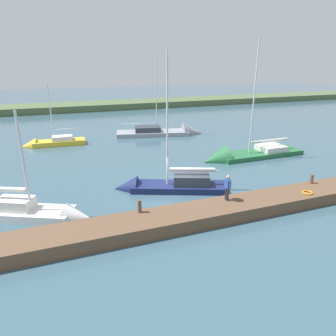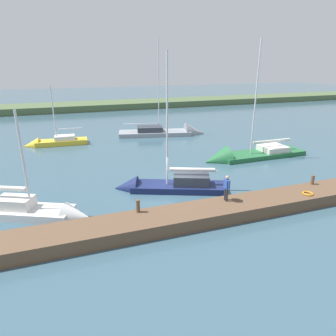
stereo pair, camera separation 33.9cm
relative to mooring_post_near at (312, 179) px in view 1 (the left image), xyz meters
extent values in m
plane|color=#385666|center=(8.65, -3.80, -1.09)|extent=(200.00, 200.00, 0.00)
cube|color=#4C603D|center=(8.65, -46.87, -1.09)|extent=(180.00, 8.00, 2.40)
cube|color=brown|center=(8.65, 0.79, -0.71)|extent=(24.70, 2.26, 0.77)
cylinder|color=brown|center=(0.00, 0.00, 0.00)|extent=(0.22, 0.22, 0.64)
cylinder|color=brown|center=(12.35, 0.00, 0.05)|extent=(0.22, 0.22, 0.74)
torus|color=orange|center=(1.53, 1.24, -0.27)|extent=(0.66, 0.66, 0.10)
cube|color=navy|center=(8.42, -3.74, -1.04)|extent=(6.99, 4.28, 0.81)
cone|color=navy|center=(11.99, -5.19, -1.04)|extent=(2.24, 2.34, 1.85)
cube|color=#333842|center=(7.61, -3.41, -0.26)|extent=(2.84, 2.22, 0.75)
cylinder|color=silver|center=(9.21, -4.06, 3.87)|extent=(0.14, 0.14, 9.01)
cylinder|color=silver|center=(7.57, -3.39, 0.41)|extent=(3.32, 1.43, 0.11)
cylinder|color=silver|center=(7.57, -3.39, 0.53)|extent=(3.03, 1.41, 0.22)
cube|color=gold|center=(16.20, -20.05, -1.05)|extent=(5.61, 2.13, 0.98)
cone|color=gold|center=(19.40, -20.24, -1.05)|extent=(1.73, 1.90, 1.81)
cube|color=silver|center=(15.85, -20.03, -0.32)|extent=(2.23, 1.52, 0.47)
cylinder|color=silver|center=(16.71, -20.08, 2.44)|extent=(0.12, 0.12, 5.99)
cylinder|color=silver|center=(15.32, -20.00, 0.67)|extent=(2.78, 0.26, 0.10)
cube|color=white|center=(18.59, -3.25, -1.05)|extent=(6.02, 4.13, 0.91)
cone|color=white|center=(15.57, -1.80, -1.05)|extent=(2.22, 2.31, 1.79)
cube|color=silver|center=(19.02, -3.45, -0.26)|extent=(2.40, 1.99, 0.68)
cylinder|color=silver|center=(18.15, -3.04, 2.33)|extent=(0.14, 0.14, 5.85)
cylinder|color=silver|center=(19.34, -3.61, 0.56)|extent=(2.42, 1.23, 0.11)
cylinder|color=silver|center=(19.34, -3.61, 0.68)|extent=(2.24, 1.25, 0.25)
cube|color=#236638|center=(-2.26, -8.79, -1.02)|extent=(8.78, 2.67, 0.71)
cone|color=#236638|center=(2.74, -8.71, -1.02)|extent=(2.32, 2.57, 2.53)
cube|color=silver|center=(-3.57, -8.81, -0.41)|extent=(2.48, 2.18, 0.51)
cylinder|color=silver|center=(-0.97, -8.77, 4.50)|extent=(0.13, 0.13, 10.32)
cylinder|color=silver|center=(-3.33, -8.81, 0.27)|extent=(4.73, 0.18, 0.11)
cylinder|color=silver|center=(-3.33, -8.81, 0.39)|extent=(4.26, 0.27, 0.20)
cube|color=gray|center=(4.96, -21.04, -1.02)|extent=(9.37, 4.61, 0.86)
cone|color=gray|center=(-0.10, -19.93, -1.02)|extent=(3.02, 3.23, 2.76)
cube|color=#333842|center=(5.57, -21.17, -0.27)|extent=(3.50, 2.73, 0.63)
cylinder|color=silver|center=(4.45, -20.93, 4.95)|extent=(0.11, 0.11, 11.08)
cylinder|color=silver|center=(6.62, -21.40, 0.42)|extent=(4.36, 1.04, 0.09)
cylinder|color=#28282D|center=(6.95, 0.41, 0.08)|extent=(0.14, 0.14, 0.80)
cylinder|color=#28282D|center=(6.94, 0.21, 0.08)|extent=(0.14, 0.14, 0.80)
cube|color=#2D4C9E|center=(6.95, 0.31, 0.77)|extent=(0.24, 0.44, 0.57)
sphere|color=tan|center=(6.95, 0.31, 1.19)|extent=(0.22, 0.22, 0.22)
cylinder|color=#2D4C9E|center=(6.96, 0.58, 0.78)|extent=(0.09, 0.09, 0.54)
cylinder|color=#2D4C9E|center=(6.93, 0.04, 0.78)|extent=(0.09, 0.09, 0.54)
camera|label=1|loc=(16.07, 14.64, 7.61)|focal=31.97mm
camera|label=2|loc=(15.75, 14.75, 7.61)|focal=31.97mm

